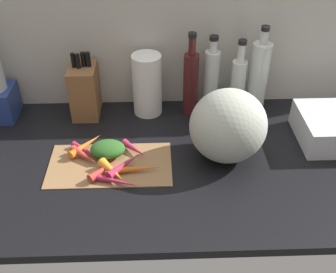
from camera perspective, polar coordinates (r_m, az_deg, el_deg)
ground_plane at (r=141.60cm, az=0.58°, el=-3.42°), size 170.00×80.00×3.00cm
wall_back at (r=158.31cm, az=0.02°, el=14.57°), size 170.00×3.00×60.00cm
cutting_board at (r=138.58cm, az=-8.19°, el=-3.91°), size 41.67×22.54×0.80cm
carrot_0 at (r=145.41cm, az=-11.53°, el=-1.17°), size 11.31×13.13×2.86cm
carrot_1 at (r=133.61cm, az=-3.99°, el=-4.54°), size 14.91×3.17×2.19cm
carrot_2 at (r=132.78cm, az=-7.95°, el=-4.80°), size 10.06×10.97×3.50cm
carrot_3 at (r=140.78cm, az=-11.79°, el=-2.64°), size 10.72×9.75×2.98cm
carrot_4 at (r=141.30cm, az=-4.79°, el=-1.76°), size 9.50×9.75×2.73cm
carrot_5 at (r=142.84cm, az=-11.31°, el=-2.11°), size 12.50×10.87×2.16cm
carrot_6 at (r=134.31cm, az=-9.01°, el=-4.54°), size 10.53×11.20×2.85cm
carrot_7 at (r=129.80cm, az=-7.13°, el=-6.32°), size 14.76×6.75×2.07cm
carrot_8 at (r=134.44cm, az=-6.32°, el=-4.11°), size 11.47×12.07×3.18cm
carrot_greens_pile at (r=140.37cm, az=-8.52°, el=-1.77°), size 12.05×9.27×5.10cm
winter_squash at (r=134.54cm, az=8.50°, el=1.39°), size 25.77×23.49×25.75cm
knife_block at (r=160.70cm, az=-11.69°, el=6.41°), size 10.21×14.47×26.08cm
paper_towel_roll at (r=157.88cm, az=-2.96°, el=7.32°), size 11.32×11.32×24.66cm
bottle_0 at (r=156.54cm, az=3.23°, el=7.67°), size 5.88×5.88×33.78cm
bottle_1 at (r=159.12cm, az=6.11°, el=7.97°), size 5.97×5.97×31.71cm
bottle_2 at (r=158.28cm, az=9.79°, el=7.08°), size 5.70×5.70×31.47cm
bottle_3 at (r=159.85cm, az=12.62°, el=8.04°), size 7.31×7.31×36.00cm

